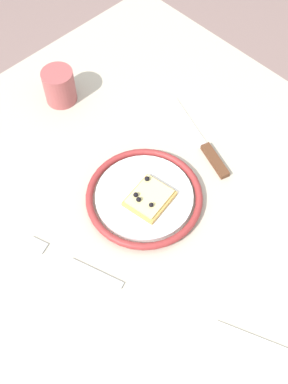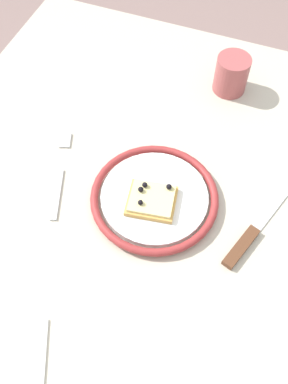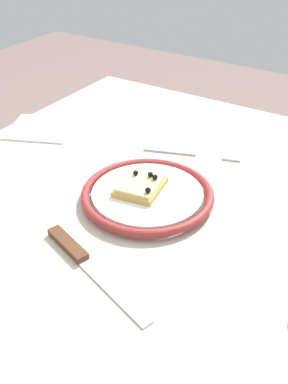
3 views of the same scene
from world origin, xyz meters
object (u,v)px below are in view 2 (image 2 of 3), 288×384
Objects in this scene: knife at (251,234)px; cup at (231,74)px; pizza_slice_near at (151,200)px; plate at (153,197)px; fork at (60,173)px; dining_table at (159,210)px; napkin at (1,370)px.

knife is 2.88× the size of cup.
knife is at bearing 2.65° from pizza_slice_near.
cup is (0.05, 0.35, 0.01)m from pizza_slice_near.
pizza_slice_near is at bearing -83.79° from plate.
pizza_slice_near reaches higher than fork.
fork is 2.41× the size of cup.
dining_table is at bearing 12.09° from fork.
fork and napkin have the same top height.
dining_table is 0.11m from plate.
plate is at bearing 2.11° from fork.
pizza_slice_near is 0.35m from cup.
knife is (0.18, -0.04, 0.09)m from dining_table.
plate is at bearing -94.41° from dining_table.
cup is at bearing 80.43° from plate.
plate is 2.89× the size of cup.
fork is at bearing 102.72° from napkin.
dining_table is 4.09× the size of knife.
pizza_slice_near reaches higher than knife.
plate is at bearing 96.21° from pizza_slice_near.
cup is 0.71m from napkin.
cup reaches higher than fork.
napkin is (-0.29, -0.35, -0.00)m from knife.
napkin is at bearing -103.46° from cup.
napkin is (-0.11, -0.34, -0.02)m from pizza_slice_near.
plate is 2.42× the size of pizza_slice_near.
plate is 0.02m from pizza_slice_near.
cup reaches higher than plate.
napkin is at bearing -105.93° from dining_table.
pizza_slice_near is 0.19m from fork.
knife is 1.65× the size of napkin.
cup is at bearing 79.85° from dining_table.
dining_table is 0.33m from cup.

